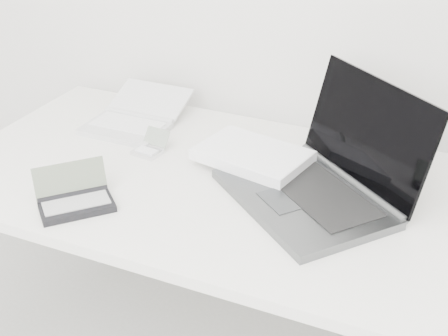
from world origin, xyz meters
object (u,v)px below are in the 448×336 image
at_px(desk, 240,199).
at_px(netbook_open_white, 133,120).
at_px(palmtop_charcoal, 75,200).
at_px(laptop_large, 302,172).

distance_m(desk, netbook_open_white, 0.49).
bearing_deg(palmtop_charcoal, laptop_large, -13.72).
xyz_separation_m(laptop_large, palmtop_charcoal, (-0.48, -0.31, -0.03)).
bearing_deg(netbook_open_white, desk, -23.60).
bearing_deg(laptop_large, palmtop_charcoal, -107.96).
distance_m(desk, laptop_large, 0.18).
height_order(netbook_open_white, palmtop_charcoal, palmtop_charcoal).
xyz_separation_m(desk, laptop_large, (0.15, 0.04, 0.09)).
relative_size(netbook_open_white, palmtop_charcoal, 1.47).
distance_m(laptop_large, palmtop_charcoal, 0.57).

